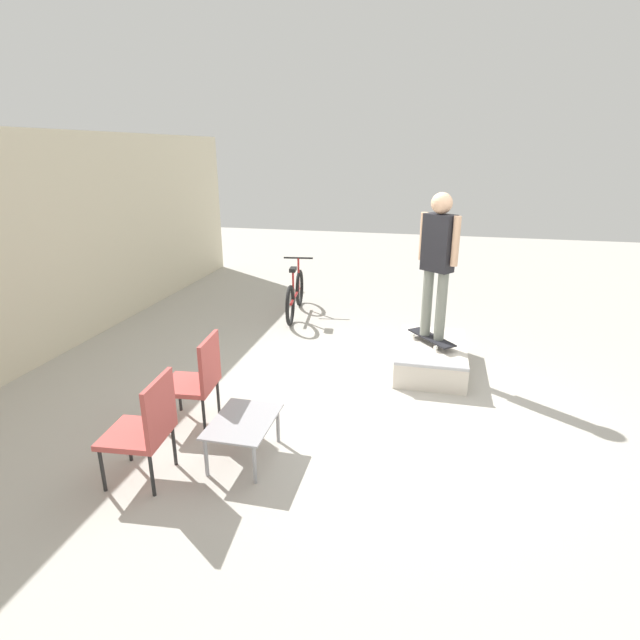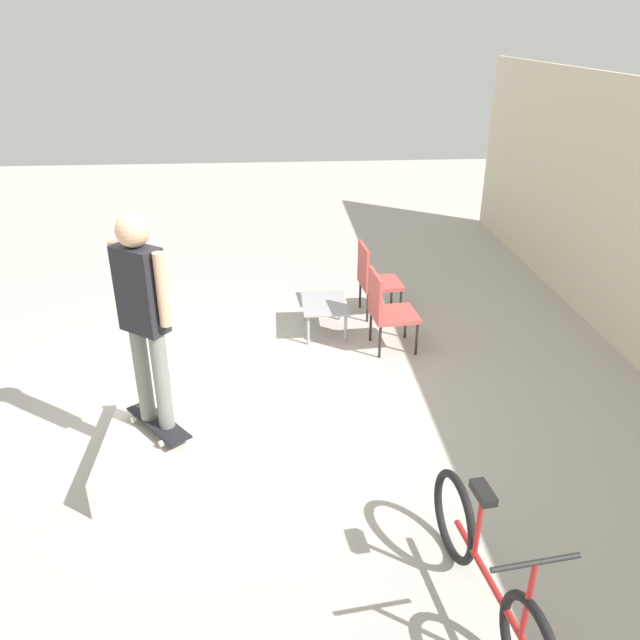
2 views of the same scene
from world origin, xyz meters
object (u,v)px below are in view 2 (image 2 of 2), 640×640
person_skater (143,306)px  patio_chair_right (386,307)px  patio_chair_left (374,277)px  bicycle (488,574)px  skate_ramp_box (160,444)px  coffee_table (325,306)px  skateboard_on_ramp (158,423)px

person_skater → patio_chair_right: size_ratio=1.90×
patio_chair_left → bicycle: 4.71m
patio_chair_right → bicycle: bearing=174.8°
person_skater → patio_chair_left: person_skater is taller
bicycle → skate_ramp_box: bearing=-134.4°
skate_ramp_box → bicycle: bicycle is taller
patio_chair_right → coffee_table: bearing=48.6°
person_skater → coffee_table: 3.19m
skate_ramp_box → skateboard_on_ramp: skateboard_on_ramp is taller
bicycle → coffee_table: bearing=-177.9°
coffee_table → skateboard_on_ramp: bearing=-33.5°
person_skater → coffee_table: bearing=92.8°
skate_ramp_box → bicycle: (1.78, 2.35, 0.19)m
coffee_table → patio_chair_right: bearing=54.0°
patio_chair_right → bicycle: (3.73, 0.02, -0.18)m
skateboard_on_ramp → patio_chair_right: 3.05m
skateboard_on_ramp → person_skater: bearing=167.4°
person_skater → coffee_table: (-2.48, 1.64, -1.18)m
coffee_table → patio_chair_left: (-0.48, 0.68, 0.18)m
skateboard_on_ramp → patio_chair_left: 3.76m
skateboard_on_ramp → patio_chair_left: size_ratio=0.74×
coffee_table → bicycle: (4.23, 0.70, 0.01)m
skateboard_on_ramp → person_skater: size_ratio=0.39×
skateboard_on_ramp → patio_chair_left: bearing=102.7°
coffee_table → bicycle: bicycle is taller
person_skater → patio_chair_left: size_ratio=1.90×
patio_chair_right → person_skater: bearing=125.0°
person_skater → skateboard_on_ramp: bearing=-27.1°
skate_ramp_box → person_skater: size_ratio=0.79×
skate_ramp_box → skateboard_on_ramp: (0.03, 0.02, 0.25)m
person_skater → patio_chair_right: 3.21m
skate_ramp_box → patio_chair_right: patio_chair_right is taller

